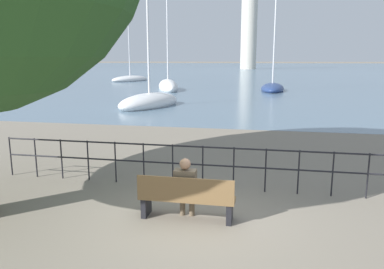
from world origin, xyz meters
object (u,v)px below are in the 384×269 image
Objects in this scene: park_bench at (186,199)px; harbor_lighthouse at (249,26)px; sailboat_2 at (272,88)px; sailboat_4 at (149,102)px; sailboat_1 at (168,86)px; seated_person_left at (186,185)px; sailboat_5 at (130,79)px.

park_bench is 0.07× the size of harbor_lighthouse.
harbor_lighthouse is (-4.59, 117.17, 12.90)m from park_bench.
harbor_lighthouse is at bearing 95.90° from sailboat_2.
sailboat_4 is 101.02m from harbor_lighthouse.
sailboat_1 is at bearing -173.07° from sailboat_2.
seated_person_left is at bearing 111.77° from park_bench.
sailboat_1 reaches higher than sailboat_4.
seated_person_left reaches higher than park_bench.
harbor_lighthouse is (-4.55, 117.09, 12.66)m from seated_person_left.
seated_person_left is 17.99m from sailboat_4.
park_bench is 48.31m from sailboat_5.
sailboat_5 reaches higher than sailboat_4.
harbor_lighthouse is (3.84, 86.61, 12.95)m from sailboat_1.
sailboat_1 is 10.53m from sailboat_2.
sailboat_2 is 0.40× the size of harbor_lighthouse.
sailboat_5 is (-17.81, 44.81, -0.41)m from seated_person_left.
sailboat_2 reaches higher than park_bench.
seated_person_left is 0.13× the size of sailboat_4.
harbor_lighthouse reaches higher than sailboat_5.
seated_person_left is 0.11× the size of sailboat_2.
sailboat_2 is at bearing -10.11° from sailboat_5.
sailboat_1 is 1.27× the size of sailboat_5.
sailboat_2 is (10.48, 1.00, -0.09)m from sailboat_1.
park_bench is 0.21× the size of sailboat_4.
park_bench is 0.15× the size of sailboat_1.
sailboat_2 is 1.26× the size of sailboat_4.
park_bench is at bearing -87.76° from harbor_lighthouse.
harbor_lighthouse reaches higher than park_bench.
park_bench is 18.07m from sailboat_4.
sailboat_2 is 23.95m from sailboat_5.
harbor_lighthouse is at bearing 103.30° from sailboat_5.
sailboat_5 reaches higher than seated_person_left.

